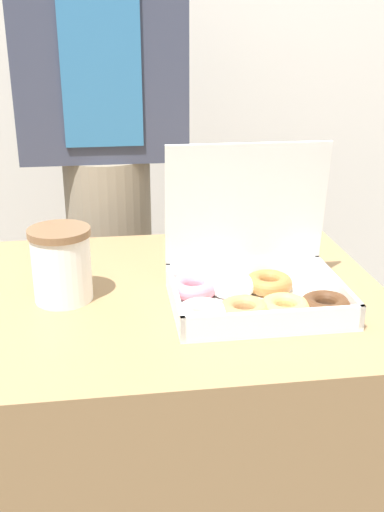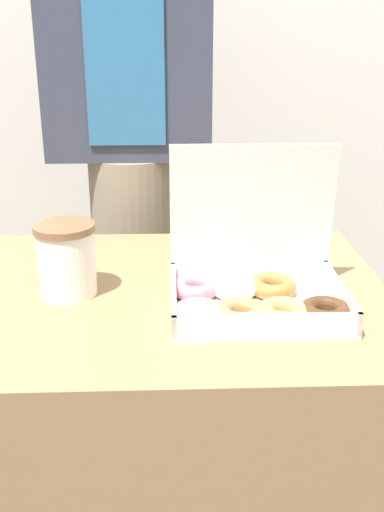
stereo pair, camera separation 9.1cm
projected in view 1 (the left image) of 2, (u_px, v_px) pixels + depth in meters
The scene contains 4 objects.
table at pixel (152, 463), 1.17m from camera, with size 0.84×0.62×0.74m.
donut_box at pixel (251, 283), 0.98m from camera, with size 0.30×0.22×0.26m.
coffee_cup at pixel (62, 264), 0.99m from camera, with size 0.10×0.10×0.13m.
person_customer at pixel (105, 140), 1.48m from camera, with size 0.40×0.22×1.64m.
Camera 1 is at (-0.05, -0.95, 1.17)m, focal length 42.00 mm.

